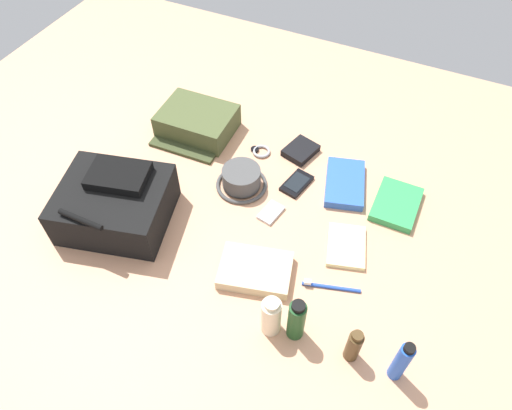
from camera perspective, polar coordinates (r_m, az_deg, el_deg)
name	(u,v)px	position (r m, az deg, el deg)	size (l,w,h in m)	color
ground_plane	(256,215)	(1.49, 0.00, -1.26)	(2.64, 2.02, 0.02)	tan
backpack	(115,203)	(1.48, -16.55, 0.24)	(0.37, 0.34, 0.16)	black
toiletry_pouch	(197,122)	(1.73, -7.12, 9.81)	(0.26, 0.25, 0.09)	#47512D
bucket_hat	(241,179)	(1.53, -1.76, 3.11)	(0.17, 0.17, 0.07)	#494949
deodorant_spray	(401,362)	(1.21, 17.05, -17.54)	(0.03, 0.03, 0.16)	blue
cologne_bottle	(354,346)	(1.22, 11.64, -16.24)	(0.04, 0.04, 0.12)	#473319
shampoo_bottle	(296,320)	(1.21, 4.88, -13.58)	(0.04, 0.04, 0.15)	#19471E
lotion_bottle	(271,316)	(1.22, 1.83, -13.19)	(0.05, 0.05, 0.14)	beige
paperback_novel	(396,204)	(1.55, 16.49, 0.08)	(0.13, 0.18, 0.02)	#2D934C
travel_guidebook	(345,184)	(1.57, 10.62, 2.54)	(0.17, 0.23, 0.03)	blue
cell_phone	(297,183)	(1.56, 4.92, 2.61)	(0.09, 0.12, 0.01)	black
media_player	(271,212)	(1.48, 1.81, -0.90)	(0.07, 0.09, 0.01)	#B7B7BC
wristwatch	(261,151)	(1.66, 0.55, 6.48)	(0.07, 0.06, 0.01)	#99999E
toothbrush	(328,286)	(1.34, 8.60, -9.64)	(0.16, 0.05, 0.02)	blue
wallet	(301,151)	(1.66, 5.38, 6.53)	(0.09, 0.11, 0.02)	black
notepad	(346,246)	(1.42, 10.78, -4.86)	(0.11, 0.15, 0.02)	beige
folded_towel	(255,270)	(1.34, -0.07, -7.83)	(0.20, 0.14, 0.04)	#C6B289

